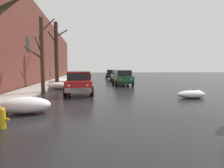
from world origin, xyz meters
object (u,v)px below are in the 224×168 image
at_px(suv_green_parked_kerbside_close, 122,77).
at_px(fire_hydrant, 2,118).
at_px(bare_tree_mid_block, 56,52).
at_px(suv_white_parked_kerbside_mid, 117,75).
at_px(bare_tree_second_along_sidewalk, 42,54).
at_px(pickup_truck_red_approaching_near_lane, 79,83).
at_px(suv_black_parked_far_down_block, 111,74).

bearing_deg(suv_green_parked_kerbside_close, fire_hydrant, -114.02).
bearing_deg(bare_tree_mid_block, suv_white_parked_kerbside_mid, 36.79).
bearing_deg(bare_tree_second_along_sidewalk, suv_white_parked_kerbside_mid, 57.90).
bearing_deg(fire_hydrant, bare_tree_mid_block, 92.42).
height_order(suv_white_parked_kerbside_mid, fire_hydrant, suv_white_parked_kerbside_mid).
xyz_separation_m(pickup_truck_red_approaching_near_lane, fire_hydrant, (-2.18, -8.45, -0.52)).
height_order(suv_green_parked_kerbside_close, fire_hydrant, suv_green_parked_kerbside_close).
bearing_deg(suv_white_parked_kerbside_mid, bare_tree_second_along_sidewalk, -122.10).
distance_m(pickup_truck_red_approaching_near_lane, suv_black_parked_far_down_block, 21.30).
relative_size(suv_white_parked_kerbside_mid, fire_hydrant, 6.20).
height_order(bare_tree_mid_block, pickup_truck_red_approaching_near_lane, bare_tree_mid_block).
xyz_separation_m(bare_tree_second_along_sidewalk, suv_white_parked_kerbside_mid, (8.23, 13.12, -2.18)).
distance_m(bare_tree_second_along_sidewalk, suv_white_parked_kerbside_mid, 15.64).
relative_size(bare_tree_mid_block, fire_hydrant, 10.47).
height_order(pickup_truck_red_approaching_near_lane, suv_black_parked_far_down_block, suv_black_parked_far_down_block).
bearing_deg(suv_white_parked_kerbside_mid, fire_hydrant, -108.64).
height_order(bare_tree_second_along_sidewalk, fire_hydrant, bare_tree_second_along_sidewalk).
bearing_deg(bare_tree_mid_block, bare_tree_second_along_sidewalk, -90.51).
xyz_separation_m(bare_tree_mid_block, suv_green_parked_kerbside_close, (7.71, -0.30, -2.90)).
bearing_deg(pickup_truck_red_approaching_near_lane, fire_hydrant, -104.45).
bearing_deg(bare_tree_mid_block, fire_hydrant, -87.58).
distance_m(bare_tree_mid_block, suv_black_parked_far_down_block, 15.59).
height_order(suv_green_parked_kerbside_close, suv_white_parked_kerbside_mid, same).
bearing_deg(bare_tree_second_along_sidewalk, pickup_truck_red_approaching_near_lane, -12.04).
distance_m(bare_tree_second_along_sidewalk, suv_black_parked_far_down_block, 21.73).
xyz_separation_m(bare_tree_second_along_sidewalk, pickup_truck_red_approaching_near_lane, (2.92, -0.62, -2.29)).
distance_m(suv_green_parked_kerbside_close, suv_white_parked_kerbside_mid, 6.43).
bearing_deg(suv_black_parked_far_down_block, bare_tree_mid_block, -121.79).
bearing_deg(suv_green_parked_kerbside_close, bare_tree_second_along_sidewalk, -139.22).
relative_size(bare_tree_second_along_sidewalk, suv_white_parked_kerbside_mid, 1.35).
xyz_separation_m(bare_tree_mid_block, pickup_truck_red_approaching_near_lane, (2.86, -7.63, -3.01)).
bearing_deg(fire_hydrant, bare_tree_second_along_sidewalk, 94.67).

